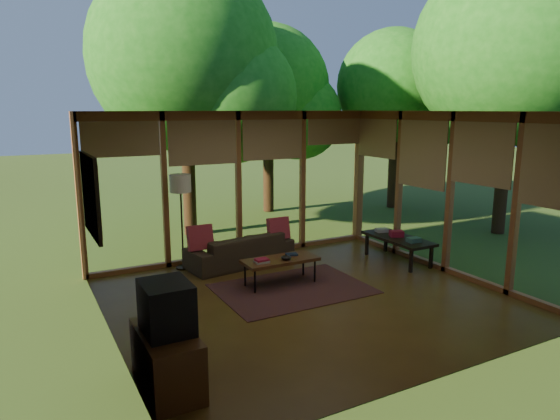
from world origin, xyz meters
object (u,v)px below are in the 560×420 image
sofa (240,249)px  media_cabinet (167,360)px  coffee_table (280,261)px  side_console (398,239)px  television (166,307)px  floor_lamp (180,189)px

sofa → media_cabinet: 4.05m
coffee_table → side_console: 2.46m
media_cabinet → television: (0.02, 0.00, 0.55)m
television → media_cabinet: bearing=180.0°
floor_lamp → side_console: floor_lamp is taller
sofa → floor_lamp: floor_lamp is taller
floor_lamp → side_console: size_ratio=1.18×
coffee_table → floor_lamp: bearing=126.1°
television → side_console: television is taller
floor_lamp → coffee_table: (1.10, -1.52, -1.01)m
media_cabinet → floor_lamp: size_ratio=0.61×
media_cabinet → floor_lamp: 4.01m
floor_lamp → coffee_table: floor_lamp is taller
sofa → side_console: sofa is taller
media_cabinet → floor_lamp: (1.30, 3.62, 1.11)m
sofa → coffee_table: sofa is taller
television → coffee_table: 3.22m
sofa → coffee_table: bearing=88.5°
sofa → television: 4.08m
coffee_table → television: bearing=-138.6°
media_cabinet → coffee_table: 3.20m
media_cabinet → coffee_table: media_cabinet is taller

